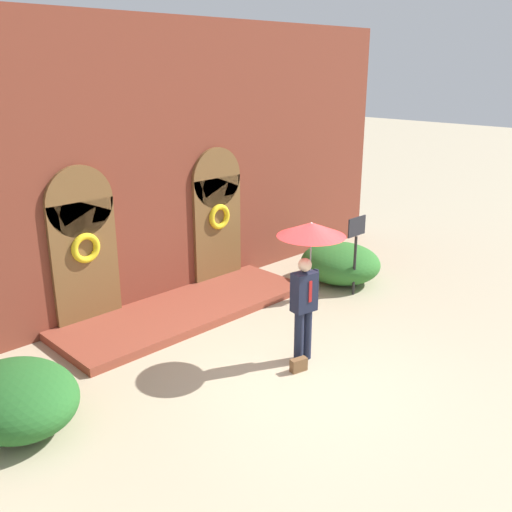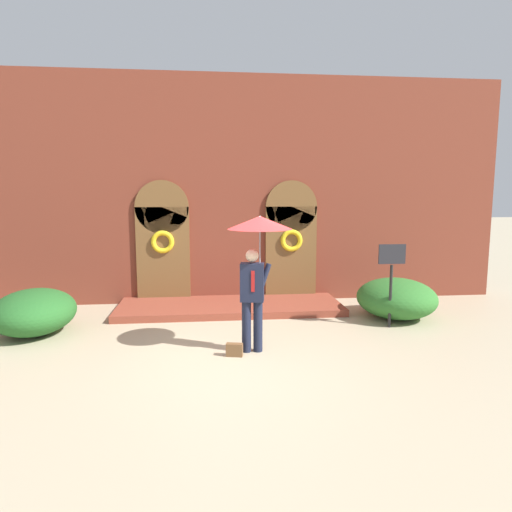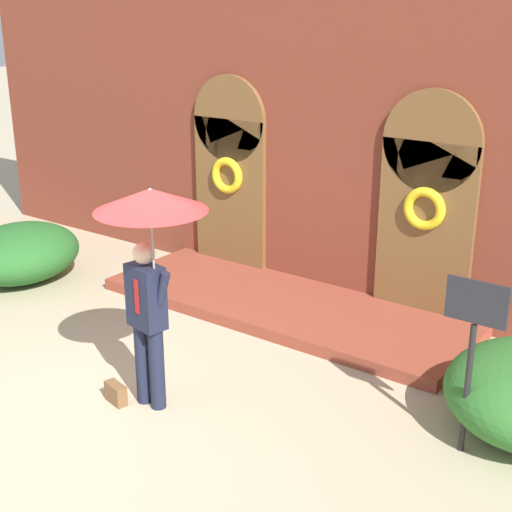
# 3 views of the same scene
# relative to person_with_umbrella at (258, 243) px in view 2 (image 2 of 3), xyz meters

# --- Properties ---
(ground_plane) EXTENTS (80.00, 80.00, 0.00)m
(ground_plane) POSITION_rel_person_with_umbrella_xyz_m (-0.34, -0.20, -1.91)
(ground_plane) COLOR tan
(building_facade) EXTENTS (14.00, 2.30, 5.60)m
(building_facade) POSITION_rel_person_with_umbrella_xyz_m (-0.34, 3.95, 0.77)
(building_facade) COLOR brown
(building_facade) RESTS_ON ground
(person_with_umbrella) EXTENTS (1.10, 1.10, 2.36)m
(person_with_umbrella) POSITION_rel_person_with_umbrella_xyz_m (0.00, 0.00, 0.00)
(person_with_umbrella) COLOR #191E33
(person_with_umbrella) RESTS_ON ground
(handbag) EXTENTS (0.30, 0.18, 0.22)m
(handbag) POSITION_rel_person_with_umbrella_xyz_m (-0.42, -0.20, -1.80)
(handbag) COLOR brown
(handbag) RESTS_ON ground
(sign_post) EXTENTS (0.56, 0.06, 1.72)m
(sign_post) POSITION_rel_person_with_umbrella_xyz_m (2.85, 1.13, -0.75)
(sign_post) COLOR black
(sign_post) RESTS_ON ground
(shrub_left) EXTENTS (1.55, 1.86, 0.88)m
(shrub_left) POSITION_rel_person_with_umbrella_xyz_m (-4.25, 1.47, -1.47)
(shrub_left) COLOR #235B23
(shrub_left) RESTS_ON ground
(shrub_right) EXTENTS (1.72, 1.84, 0.87)m
(shrub_right) POSITION_rel_person_with_umbrella_xyz_m (3.29, 1.83, -1.48)
(shrub_right) COLOR #2D6B28
(shrub_right) RESTS_ON ground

